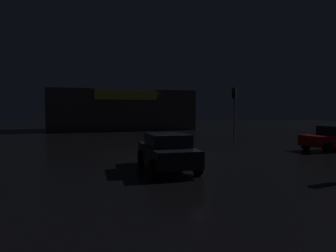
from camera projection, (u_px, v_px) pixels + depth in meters
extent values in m
plane|color=black|center=(178.00, 157.00, 16.17)|extent=(120.00, 120.00, 0.00)
cube|color=#4C4742|center=(121.00, 110.00, 41.56)|extent=(18.81, 9.13, 5.29)
cube|color=#E5D84C|center=(126.00, 95.00, 36.98)|extent=(7.71, 0.24, 1.05)
cylinder|color=#595B60|center=(234.00, 114.00, 25.75)|extent=(0.12, 0.12, 4.51)
cube|color=black|center=(234.00, 93.00, 25.52)|extent=(0.41, 0.41, 0.91)
sphere|color=red|center=(234.00, 90.00, 25.37)|extent=(0.20, 0.20, 0.20)
sphere|color=black|center=(234.00, 93.00, 25.38)|extent=(0.20, 0.20, 0.20)
sphere|color=black|center=(234.00, 96.00, 25.39)|extent=(0.20, 0.20, 0.20)
cube|color=black|center=(167.00, 154.00, 12.68)|extent=(1.98, 4.37, 0.67)
cube|color=black|center=(167.00, 140.00, 12.58)|extent=(1.69, 2.21, 0.52)
cylinder|color=black|center=(198.00, 166.00, 11.56)|extent=(0.25, 0.70, 0.69)
cylinder|color=black|center=(153.00, 169.00, 11.11)|extent=(0.25, 0.70, 0.69)
cylinder|color=black|center=(177.00, 156.00, 14.29)|extent=(0.25, 0.70, 0.69)
cylinder|color=black|center=(141.00, 157.00, 13.85)|extent=(0.25, 0.70, 0.69)
cube|color=#A51414|center=(333.00, 140.00, 18.89)|extent=(4.05, 1.80, 0.66)
cube|color=black|center=(336.00, 130.00, 18.95)|extent=(1.80, 1.56, 0.57)
cylinder|color=black|center=(328.00, 148.00, 17.68)|extent=(0.68, 0.24, 0.68)
cylinder|color=black|center=(306.00, 145.00, 19.26)|extent=(0.68, 0.24, 0.68)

